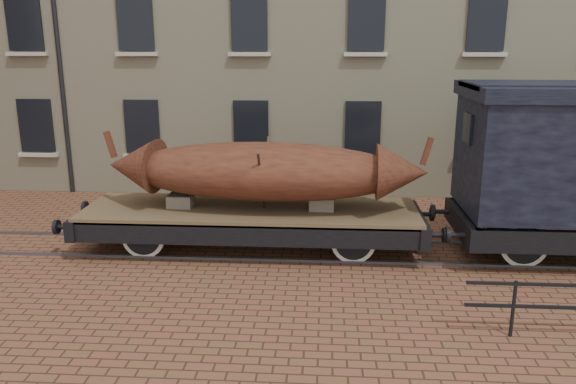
{
  "coord_description": "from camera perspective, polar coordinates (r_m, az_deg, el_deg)",
  "views": [
    {
      "loc": [
        -0.17,
        -12.53,
        4.77
      ],
      "look_at": [
        -1.04,
        0.5,
        1.3
      ],
      "focal_mm": 35.0,
      "sensor_mm": 36.0,
      "label": 1
    }
  ],
  "objects": [
    {
      "name": "ground",
      "position": [
        13.41,
        4.31,
        -6.0
      ],
      "size": [
        90.0,
        90.0,
        0.0
      ],
      "primitive_type": "plane",
      "color": "brown"
    },
    {
      "name": "flatcar_wagon",
      "position": [
        13.25,
        -3.8,
        -2.47
      ],
      "size": [
        8.79,
        2.38,
        1.33
      ],
      "color": "brown",
      "rests_on": "ground"
    },
    {
      "name": "iron_boat",
      "position": [
        12.93,
        -2.48,
        2.17
      ],
      "size": [
        7.56,
        2.39,
        1.77
      ],
      "color": "brown",
      "rests_on": "flatcar_wagon"
    },
    {
      "name": "rail_track",
      "position": [
        13.4,
        4.31,
        -5.88
      ],
      "size": [
        30.0,
        1.52,
        0.06
      ],
      "color": "#59595E",
      "rests_on": "ground"
    }
  ]
}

